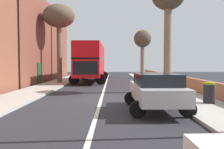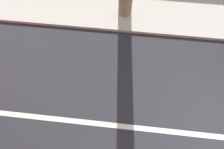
# 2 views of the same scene
# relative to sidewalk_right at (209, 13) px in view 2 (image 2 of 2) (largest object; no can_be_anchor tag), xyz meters

# --- Properties ---
(sidewalk_right) EXTENTS (2.60, 60.00, 0.12)m
(sidewalk_right) POSITION_rel_sidewalk_right_xyz_m (0.00, 0.00, 0.00)
(sidewalk_right) COLOR #B2ADA3
(sidewalk_right) RESTS_ON ground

